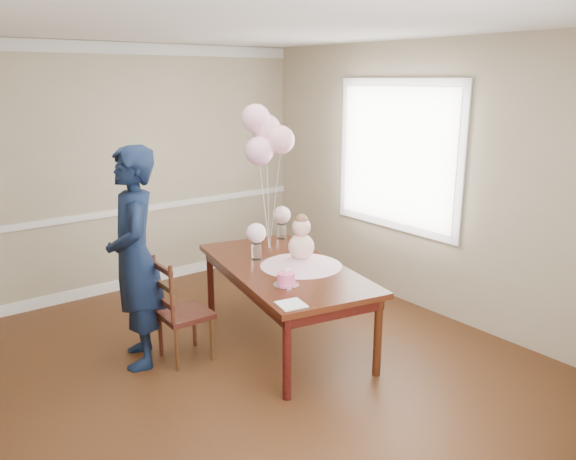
{
  "coord_description": "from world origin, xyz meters",
  "views": [
    {
      "loc": [
        -2.22,
        -3.42,
        2.33
      ],
      "look_at": [
        0.66,
        0.32,
        1.05
      ],
      "focal_mm": 35.0,
      "sensor_mm": 36.0,
      "label": 1
    }
  ],
  "objects": [
    {
      "name": "balloon_ribbon_d",
      "position": [
        0.8,
        0.9,
        1.28
      ],
      "size": [
        0.06,
        0.11,
        1.09
      ],
      "primitive_type": "cylinder",
      "rotation": [
        -0.09,
        -0.07,
        -0.2
      ],
      "color": "white",
      "rests_on": "balloon_weight"
    },
    {
      "name": "chair_rail_trim",
      "position": [
        0.0,
        2.49,
        0.9
      ],
      "size": [
        4.5,
        0.02,
        0.07
      ],
      "primitive_type": "cube",
      "color": "white",
      "rests_on": "wall_back"
    },
    {
      "name": "balloon_a",
      "position": [
        0.73,
        0.85,
        1.68
      ],
      "size": [
        0.27,
        0.27,
        0.27
      ],
      "primitive_type": "sphere",
      "color": "#FFB4DB",
      "rests_on": "balloon_ribbon_a"
    },
    {
      "name": "balloon_b",
      "position": [
        0.91,
        0.77,
        1.78
      ],
      "size": [
        0.27,
        0.27,
        0.27
      ],
      "primitive_type": "sphere",
      "color": "#F7AFBE",
      "rests_on": "balloon_ribbon_b"
    },
    {
      "name": "cake_platter",
      "position": [
        0.35,
        -0.05,
        0.72
      ],
      "size": [
        0.25,
        0.25,
        0.01
      ],
      "primitive_type": "cylinder",
      "rotation": [
        0.0,
        0.0,
        -0.2
      ],
      "color": "#BCBCC1",
      "rests_on": "dining_table_top"
    },
    {
      "name": "table_leg_bl",
      "position": [
        0.41,
        1.28,
        0.34
      ],
      "size": [
        0.08,
        0.08,
        0.67
      ],
      "primitive_type": "cylinder",
      "rotation": [
        0.0,
        0.0,
        -0.2
      ],
      "color": "black",
      "rests_on": "floor"
    },
    {
      "name": "balloon_ribbon_c",
      "position": [
        0.85,
        0.88,
        1.23
      ],
      "size": [
        0.04,
        0.09,
        0.99
      ],
      "primitive_type": "cylinder",
      "rotation": [
        -0.09,
        0.02,
        -0.2
      ],
      "color": "white",
      "rests_on": "balloon_weight"
    },
    {
      "name": "chair_leg_fl",
      "position": [
        -0.4,
        0.43,
        0.19
      ],
      "size": [
        0.04,
        0.04,
        0.39
      ],
      "primitive_type": "cylinder",
      "rotation": [
        0.0,
        0.0,
        -0.02
      ],
      "color": "#381F0F",
      "rests_on": "floor"
    },
    {
      "name": "cake_flower_b",
      "position": [
        0.39,
        -0.04,
        0.84
      ],
      "size": [
        0.03,
        0.03,
        0.03
      ],
      "primitive_type": "sphere",
      "color": "white",
      "rests_on": "birthday_cake"
    },
    {
      "name": "ceiling",
      "position": [
        0.0,
        0.0,
        2.7
      ],
      "size": [
        4.5,
        5.0,
        0.02
      ],
      "primitive_type": "cube",
      "color": "white",
      "rests_on": "wall_back"
    },
    {
      "name": "balloon_weight",
      "position": [
        0.83,
        0.83,
        0.73
      ],
      "size": [
        0.05,
        0.05,
        0.02
      ],
      "primitive_type": "cylinder",
      "rotation": [
        0.0,
        0.0,
        -0.2
      ],
      "color": "silver",
      "rests_on": "dining_table_top"
    },
    {
      "name": "roses_near",
      "position": [
        0.54,
        0.65,
        0.97
      ],
      "size": [
        0.18,
        0.18,
        0.18
      ],
      "primitive_type": "sphere",
      "color": "white",
      "rests_on": "rose_vase_near"
    },
    {
      "name": "chair_leg_fr",
      "position": [
        -0.08,
        0.42,
        0.19
      ],
      "size": [
        0.04,
        0.04,
        0.39
      ],
      "primitive_type": "cylinder",
      "rotation": [
        0.0,
        0.0,
        -0.02
      ],
      "color": "#3C2210",
      "rests_on": "floor"
    },
    {
      "name": "roses_far",
      "position": [
        1.15,
        1.06,
        0.97
      ],
      "size": [
        0.18,
        0.18,
        0.18
      ],
      "primitive_type": "sphere",
      "color": "silver",
      "rests_on": "rose_vase_far"
    },
    {
      "name": "window_frame",
      "position": [
        2.23,
        0.5,
        1.55
      ],
      "size": [
        0.02,
        1.66,
        1.56
      ],
      "primitive_type": "cube",
      "color": "white",
      "rests_on": "wall_right"
    },
    {
      "name": "balloon_ribbon_b",
      "position": [
        0.87,
        0.8,
        1.18
      ],
      "size": [
        0.09,
        0.07,
        0.9
      ],
      "primitive_type": "cylinder",
      "rotation": [
        0.05,
        0.1,
        -0.2
      ],
      "color": "white",
      "rests_on": "balloon_weight"
    },
    {
      "name": "chair_back_post_r",
      "position": [
        -0.41,
        0.75,
        0.66
      ],
      "size": [
        0.04,
        0.04,
        0.5
      ],
      "primitive_type": "cylinder",
      "rotation": [
        0.0,
        0.0,
        -0.02
      ],
      "color": "#3E1810",
      "rests_on": "dining_chair_seat"
    },
    {
      "name": "cake_flower_a",
      "position": [
        0.35,
        -0.05,
        0.84
      ],
      "size": [
        0.03,
        0.03,
        0.03
      ],
      "primitive_type": "sphere",
      "color": "white",
      "rests_on": "birthday_cake"
    },
    {
      "name": "table_leg_br",
      "position": [
        1.2,
        1.12,
        0.34
      ],
      "size": [
        0.08,
        0.08,
        0.67
      ],
      "primitive_type": "cylinder",
      "rotation": [
        0.0,
        0.0,
        -0.2
      ],
      "color": "black",
      "rests_on": "floor"
    },
    {
      "name": "baseboard_trim",
      "position": [
        0.0,
        2.49,
        0.06
      ],
      "size": [
        4.5,
        0.02,
        0.12
      ],
      "primitive_type": "cube",
      "color": "white",
      "rests_on": "floor"
    },
    {
      "name": "balloon_ribbon_a",
      "position": [
        0.78,
        0.84,
        1.13
      ],
      "size": [
        0.09,
        0.02,
        0.8
      ],
      "primitive_type": "cylinder",
      "rotation": [
        0.0,
        -0.1,
        -0.2
      ],
      "color": "white",
      "rests_on": "balloon_weight"
    },
    {
      "name": "balloon_c",
      "position": [
        0.87,
        0.92,
        1.87
      ],
      "size": [
        0.27,
        0.27,
        0.27
      ],
      "primitive_type": "sphere",
      "color": "#FBB2C5",
      "rests_on": "balloon_ribbon_c"
    },
    {
      "name": "chair_back_post_l",
      "position": [
        -0.42,
        0.43,
        0.66
      ],
      "size": [
        0.04,
        0.04,
        0.5
      ],
      "primitive_type": "cylinder",
      "rotation": [
        0.0,
        0.0,
        -0.02
      ],
      "color": "#3B1B10",
      "rests_on": "dining_chair_seat"
    },
    {
      "name": "crown_molding",
      "position": [
        0.0,
        2.49,
        2.63
      ],
      "size": [
        4.5,
        0.02,
        0.12
      ],
      "primitive_type": "cube",
      "color": "silver",
      "rests_on": "wall_back"
    },
    {
      "name": "chair_slat_mid",
      "position": [
        -0.41,
        0.59,
        0.7
      ],
      "size": [
        0.03,
        0.36,
        0.04
      ],
      "primitive_type": "cube",
      "rotation": [
        0.0,
        0.0,
        -0.02
      ],
      "color": "#371F0F",
      "rests_on": "dining_chair_seat"
    },
    {
      "name": "table_apron",
      "position": [
        0.63,
        0.34,
        0.62
      ],
      "size": [
        1.21,
        1.96,
        0.1
      ],
      "primitive_type": "cube",
      "rotation": [
        0.0,
        0.0,
        -0.2
      ],
      "color": "black",
      "rests_on": "table_leg_fl"
    },
    {
      "name": "chair_leg_br",
      "position": [
        -0.07,
        0.75,
        0.19
      ],
      "size": [
        0.04,
        0.04,
        0.39
      ],
      "primitive_type": "cylinder",
      "rotation": [
        0.0,
        0.0,
        -0.02
      ],
      "color": "#3E1B11",
      "rests_on": "floor"
    },
    {
      "name": "baby_torso",
      "position": [
        0.76,
        0.26,
        0.89
      ],
      "size": [
        0.23,
        0.23,
        0.23
      ],
      "primitive_type": "sphere",
      "color": "#FB9FB6",
      "rests_on": "baby_skirt"
    },
    {
      "name": "baby_head",
      "position": [
        0.76,
        0.26,
        1.08
      ],
      "size": [
        0.16,
        0.16,
        0.16
      ],
      "primitive_type": "sphere",
      "color": "beige",
      "rests_on": "baby_torso"
    },
    {
      "name": "floor",
      "position": [
        0.0,
        0.0,
        0.0
      ],
      "size": [
        4.5,
        5.0,
        0.0
      ],
      "primitive_type": "cube",
      "color": "#351B0D",
      "rests_on": "ground"
    },
    {
      "name": "baby_hair",
      "position": [
        0.76,
        0.26,
        1.13
      ],
      "size": [
        0.12,
        0.12,
        0.12
      ],
      "primitive_type": "sphere",
      "color": "brown",
      "rests_on": "baby_head"
    },
    {
      "name": "baby_skirt",
      "position": [
        0.76,
        0.26,
        0.77
      ],
      "size": [
        0.86,
        0.86,
        0.1
      ],
      "primitive_type": "cone",
      "rotation": [
        0.0,
        0.0,
        -0.2
      ],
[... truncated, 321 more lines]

